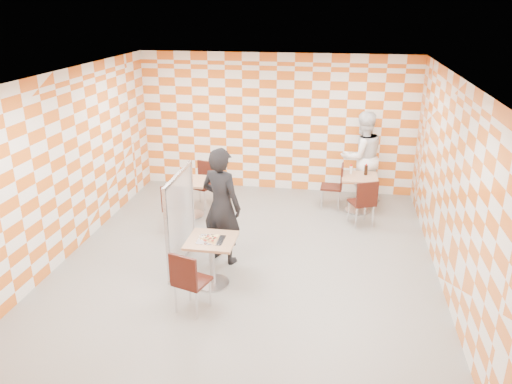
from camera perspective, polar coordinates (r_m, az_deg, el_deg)
room_shell at (r=8.17m, az=-0.30°, el=3.18°), size 7.00×7.00×7.00m
main_table at (r=7.44m, az=-5.07°, el=-7.06°), size 0.70×0.70×0.75m
second_table at (r=10.18m, az=11.67°, el=0.50°), size 0.70×0.70×0.75m
empty_table at (r=9.84m, az=-7.52°, el=0.03°), size 0.70×0.70×0.75m
chair_main_front at (r=6.81m, az=-7.77°, el=-9.73°), size 0.53×0.54×0.92m
chair_second_front at (r=9.49m, az=12.26°, el=-0.87°), size 0.56×0.56×0.92m
chair_second_side at (r=10.25m, az=9.14°, el=1.02°), size 0.45×0.44×0.92m
chair_empty_near at (r=9.20m, az=-9.36°, el=-1.37°), size 0.50×0.50×0.92m
chair_empty_far at (r=10.33m, az=-5.95°, el=1.33°), size 0.53×0.54×0.92m
partition at (r=7.96m, az=-8.62°, el=-3.05°), size 0.08×1.38×1.55m
man_dark at (r=7.94m, az=-3.97°, el=-1.59°), size 0.82×0.69×1.92m
man_white at (r=10.64m, az=12.01°, el=3.93°), size 1.15×1.05×1.92m
pizza_on_foil at (r=7.31m, az=-5.16°, el=-5.33°), size 0.40×0.40×0.04m
sport_bottle at (r=10.19m, az=10.80°, el=2.53°), size 0.06×0.06×0.20m
soda_bottle at (r=10.18m, az=12.45°, el=2.47°), size 0.07×0.07×0.23m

